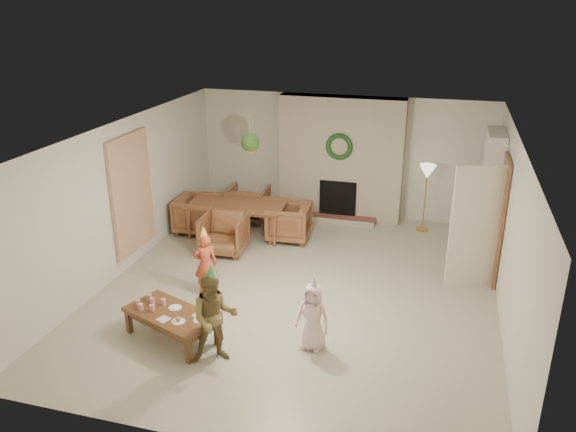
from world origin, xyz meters
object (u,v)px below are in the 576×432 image
(child_plaid, at_px, (214,318))
(child_red, at_px, (205,264))
(dining_chair_near, at_px, (224,234))
(dining_chair_right, at_px, (289,222))
(dining_chair_left, at_px, (197,214))
(dining_chair_far, at_px, (249,203))
(dining_table, at_px, (237,219))
(child_pink, at_px, (313,317))
(coffee_table_top, at_px, (171,314))

(child_plaid, bearing_deg, child_red, 90.96)
(dining_chair_near, bearing_deg, dining_chair_right, 38.66)
(dining_chair_left, bearing_deg, dining_chair_far, -45.00)
(dining_table, xyz_separation_m, child_pink, (2.28, -3.31, 0.14))
(dining_chair_near, distance_m, child_red, 1.54)
(dining_table, relative_size, dining_chair_near, 2.34)
(dining_table, height_order, child_plaid, child_plaid)
(dining_table, xyz_separation_m, coffee_table_top, (0.41, -3.60, 0.04))
(dining_chair_left, xyz_separation_m, dining_chair_right, (1.82, 0.11, 0.00))
(child_red, height_order, child_plaid, child_plaid)
(dining_table, distance_m, dining_chair_near, 0.81)
(dining_chair_left, height_order, child_plaid, child_plaid)
(dining_chair_right, height_order, coffee_table_top, dining_chair_right)
(dining_chair_near, xyz_separation_m, dining_chair_left, (-0.86, 0.76, 0.00))
(dining_table, height_order, child_red, child_red)
(coffee_table_top, distance_m, child_pink, 1.90)
(dining_chair_far, relative_size, child_pink, 0.85)
(dining_chair_near, bearing_deg, child_pink, -51.84)
(dining_chair_left, distance_m, child_pink, 4.49)
(dining_chair_far, bearing_deg, child_red, 93.74)
(dining_table, bearing_deg, child_red, -84.96)
(dining_table, xyz_separation_m, child_red, (0.35, -2.31, 0.17))
(dining_chair_far, bearing_deg, child_pink, 115.94)
(dining_chair_far, distance_m, dining_chair_left, 1.15)
(dining_table, bearing_deg, dining_chair_near, -90.00)
(dining_table, xyz_separation_m, child_plaid, (1.16, -3.90, 0.29))
(dining_chair_left, relative_size, coffee_table_top, 0.61)
(coffee_table_top, bearing_deg, dining_table, 117.88)
(dining_chair_far, height_order, coffee_table_top, dining_chair_far)
(dining_table, distance_m, child_red, 2.35)
(dining_chair_far, bearing_deg, child_plaid, 100.86)
(dining_chair_near, height_order, dining_chair_far, same)
(dining_chair_near, xyz_separation_m, dining_chair_far, (-0.10, 1.62, 0.00))
(coffee_table_top, relative_size, child_plaid, 1.05)
(dining_chair_near, relative_size, child_red, 0.79)
(dining_chair_far, height_order, child_pink, child_pink)
(child_plaid, bearing_deg, coffee_table_top, 132.66)
(dining_chair_left, distance_m, child_plaid, 4.33)
(dining_table, distance_m, dining_chair_right, 1.01)
(dining_chair_near, bearing_deg, coffee_table_top, -86.28)
(coffee_table_top, relative_size, child_pink, 1.39)
(dining_chair_left, height_order, child_pink, child_pink)
(dining_chair_near, distance_m, dining_chair_right, 1.30)
(dining_chair_far, distance_m, dining_chair_right, 1.30)
(child_red, distance_m, child_pink, 2.17)
(dining_chair_near, relative_size, dining_chair_left, 1.00)
(dining_table, relative_size, coffee_table_top, 1.43)
(dining_chair_right, bearing_deg, dining_chair_left, -90.00)
(dining_chair_right, distance_m, coffee_table_top, 3.72)
(coffee_table_top, xyz_separation_m, child_pink, (1.87, 0.30, 0.10))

